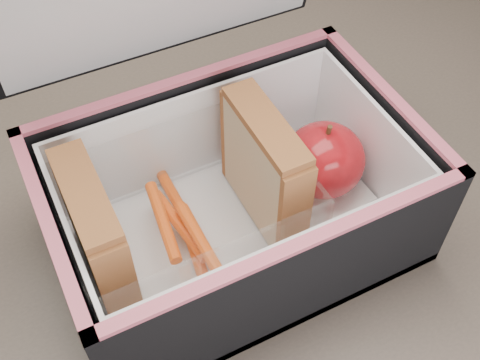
% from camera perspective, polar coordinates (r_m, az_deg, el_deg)
% --- Properties ---
extents(kitchen_table, '(1.20, 0.80, 0.75)m').
position_cam_1_polar(kitchen_table, '(0.60, 3.13, -12.23)').
color(kitchen_table, brown).
rests_on(kitchen_table, ground).
extents(lunch_bag, '(0.29, 0.24, 0.29)m').
position_cam_1_polar(lunch_bag, '(0.48, -0.75, -0.99)').
color(lunch_bag, black).
rests_on(lunch_bag, kitchen_table).
extents(plastic_tub, '(0.19, 0.13, 0.08)m').
position_cam_1_polar(plastic_tub, '(0.49, -5.17, -3.24)').
color(plastic_tub, white).
rests_on(plastic_tub, lunch_bag).
extents(sandwich_left, '(0.03, 0.10, 0.11)m').
position_cam_1_polar(sandwich_left, '(0.46, -13.41, -5.04)').
color(sandwich_left, tan).
rests_on(sandwich_left, plastic_tub).
extents(sandwich_right, '(0.03, 0.10, 0.11)m').
position_cam_1_polar(sandwich_right, '(0.49, 2.30, 1.06)').
color(sandwich_right, tan).
rests_on(sandwich_right, plastic_tub).
extents(carrot_sticks, '(0.04, 0.14, 0.03)m').
position_cam_1_polar(carrot_sticks, '(0.50, -5.10, -4.83)').
color(carrot_sticks, '#EE450E').
rests_on(carrot_sticks, plastic_tub).
extents(paper_napkin, '(0.08, 0.08, 0.01)m').
position_cam_1_polar(paper_napkin, '(0.55, 7.57, -0.75)').
color(paper_napkin, white).
rests_on(paper_napkin, lunch_bag).
extents(red_apple, '(0.09, 0.09, 0.08)m').
position_cam_1_polar(red_apple, '(0.52, 7.98, 1.90)').
color(red_apple, maroon).
rests_on(red_apple, paper_napkin).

